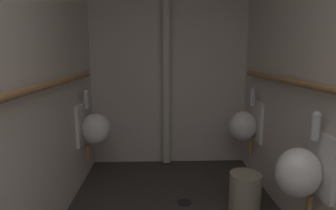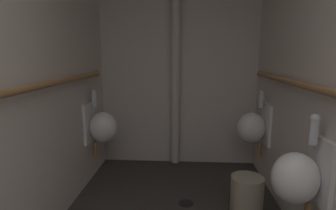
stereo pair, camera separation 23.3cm
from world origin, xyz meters
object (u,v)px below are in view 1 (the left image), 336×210
urinal_left_mid (94,128)px  standpipe_back_wall (166,65)px  urinal_right_far (245,125)px  urinal_right_mid (301,171)px  waste_bin (245,193)px  floor_drain (184,202)px

urinal_left_mid → standpipe_back_wall: (0.79, 0.51, 0.65)m
urinal_right_far → standpipe_back_wall: size_ratio=0.30×
urinal_left_mid → urinal_right_mid: 2.02m
standpipe_back_wall → waste_bin: (0.67, -1.13, -1.09)m
floor_drain → waste_bin: waste_bin is taller
standpipe_back_wall → waste_bin: standpipe_back_wall is taller
floor_drain → urinal_right_mid: bearing=-44.4°
urinal_right_far → floor_drain: 1.08m
urinal_left_mid → urinal_right_far: size_ratio=1.00×
urinal_right_mid → standpipe_back_wall: bearing=117.2°
urinal_right_far → floor_drain: (-0.72, -0.53, -0.62)m
urinal_right_mid → waste_bin: bearing=109.6°
urinal_right_far → floor_drain: size_ratio=5.39×
urinal_right_mid → urinal_right_far: 1.23m
urinal_right_mid → standpipe_back_wall: 1.99m
waste_bin → urinal_left_mid: bearing=156.9°
urinal_left_mid → floor_drain: size_ratio=5.39×
standpipe_back_wall → waste_bin: bearing=-59.4°
urinal_right_mid → waste_bin: urinal_right_mid is taller
urinal_right_far → waste_bin: bearing=-105.7°
floor_drain → waste_bin: size_ratio=0.39×
urinal_left_mid → waste_bin: 1.65m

